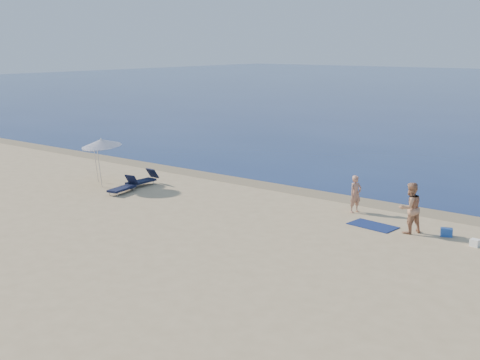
% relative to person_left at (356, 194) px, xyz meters
% --- Properties ---
extents(wet_sand_strip, '(240.00, 1.60, 0.00)m').
position_rel_person_left_xyz_m(wet_sand_strip, '(-2.27, 1.86, -0.79)').
color(wet_sand_strip, '#847254').
rests_on(wet_sand_strip, ground).
extents(person_left, '(0.57, 0.68, 1.59)m').
position_rel_person_left_xyz_m(person_left, '(0.00, 0.00, 0.00)').
color(person_left, tan).
rests_on(person_left, ground).
extents(person_right, '(1.12, 1.19, 1.94)m').
position_rel_person_left_xyz_m(person_right, '(2.92, -1.35, 0.18)').
color(person_right, tan).
rests_on(person_right, ground).
extents(beach_towel, '(1.94, 1.23, 0.03)m').
position_rel_person_left_xyz_m(beach_towel, '(1.47, -1.38, -0.78)').
color(beach_towel, '#101D51').
rests_on(beach_towel, ground).
extents(white_bag, '(0.34, 0.31, 0.26)m').
position_rel_person_left_xyz_m(white_bag, '(5.39, -1.46, -0.66)').
color(white_bag, white).
rests_on(white_bag, ground).
extents(blue_cooler, '(0.50, 0.44, 0.30)m').
position_rel_person_left_xyz_m(blue_cooler, '(4.20, -0.90, -0.64)').
color(blue_cooler, blue).
rests_on(blue_cooler, ground).
extents(umbrella_near, '(2.32, 2.34, 2.53)m').
position_rel_person_left_xyz_m(umbrella_near, '(-12.17, -3.36, 1.43)').
color(umbrella_near, silver).
rests_on(umbrella_near, ground).
extents(umbrella_far, '(1.76, 1.78, 2.28)m').
position_rel_person_left_xyz_m(umbrella_far, '(-13.17, -2.75, 1.18)').
color(umbrella_far, silver).
rests_on(umbrella_far, ground).
extents(lounger_left, '(0.61, 1.80, 0.79)m').
position_rel_person_left_xyz_m(lounger_left, '(-10.74, -2.01, -0.51)').
color(lounger_left, '#121934').
rests_on(lounger_left, ground).
extents(lounger_right, '(0.84, 1.80, 0.77)m').
position_rel_person_left_xyz_m(lounger_right, '(-10.42, -3.60, -0.52)').
color(lounger_right, '#131835').
rests_on(lounger_right, ground).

